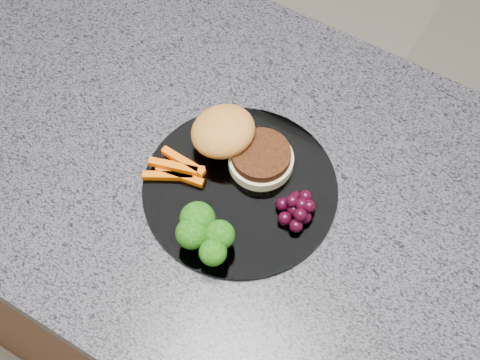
% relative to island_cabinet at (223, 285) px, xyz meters
% --- Properties ---
extents(island_cabinet, '(1.20, 0.60, 0.86)m').
position_rel_island_cabinet_xyz_m(island_cabinet, '(0.00, 0.00, 0.00)').
color(island_cabinet, brown).
rests_on(island_cabinet, ground).
extents(countertop, '(1.20, 0.60, 0.04)m').
position_rel_island_cabinet_xyz_m(countertop, '(0.00, 0.00, 0.45)').
color(countertop, '#4F4E58').
rests_on(countertop, island_cabinet).
extents(plate, '(0.26, 0.26, 0.01)m').
position_rel_island_cabinet_xyz_m(plate, '(0.05, -0.02, 0.47)').
color(plate, white).
rests_on(plate, countertop).
extents(burger, '(0.15, 0.09, 0.05)m').
position_rel_island_cabinet_xyz_m(burger, '(0.02, 0.03, 0.50)').
color(burger, beige).
rests_on(burger, plate).
extents(carrot_sticks, '(0.08, 0.06, 0.02)m').
position_rel_island_cabinet_xyz_m(carrot_sticks, '(-0.03, -0.04, 0.48)').
color(carrot_sticks, '#DF5E03').
rests_on(carrot_sticks, plate).
extents(broccoli, '(0.08, 0.07, 0.05)m').
position_rel_island_cabinet_xyz_m(broccoli, '(0.05, -0.11, 0.51)').
color(broccoli, olive).
rests_on(broccoli, plate).
extents(grape_bunch, '(0.05, 0.05, 0.03)m').
position_rel_island_cabinet_xyz_m(grape_bunch, '(0.13, -0.01, 0.49)').
color(grape_bunch, black).
rests_on(grape_bunch, plate).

